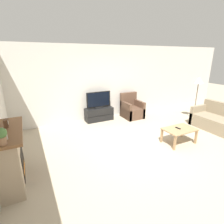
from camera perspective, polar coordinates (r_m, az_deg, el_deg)
The scene contains 12 objects.
ground_plane at distance 4.98m, azimuth 10.00°, elevation -10.15°, with size 24.00×24.00×0.00m, color tan.
wall_back at distance 6.66m, azimuth -2.43°, elevation 9.53°, with size 12.00×0.06×2.70m.
fireplace at distance 3.84m, azimuth -30.26°, elevation -12.33°, with size 0.49×1.39×1.07m.
mantel_vase_left at distance 3.21m, azimuth -32.00°, elevation -6.20°, with size 0.11×0.11×0.20m.
mantel_clock at distance 3.73m, azimuth -31.34°, elevation -3.19°, with size 0.08×0.11×0.15m.
potted_plant at distance 3.03m, azimuth -32.41°, elevation -6.44°, with size 0.16×0.16×0.26m.
tv_stand at distance 6.53m, azimuth -4.28°, elevation -0.69°, with size 1.03×0.41×0.48m.
tv at distance 6.38m, azimuth -4.38°, elevation 3.78°, with size 0.92×0.18×0.61m.
armchair at distance 6.88m, azimuth 6.43°, elevation 0.75°, with size 0.70×0.76×0.94m.
coffee_table at distance 5.14m, azimuth 21.15°, elevation -5.74°, with size 0.87×0.56×0.42m.
remote at distance 5.12m, azimuth 20.74°, elevation -4.94°, with size 0.05×0.15×0.02m.
floor_lamp at distance 7.01m, azimuth 26.41°, elevation 8.49°, with size 0.35×0.35×1.60m.
Camera 1 is at (-2.70, -3.49, 2.33)m, focal length 28.00 mm.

